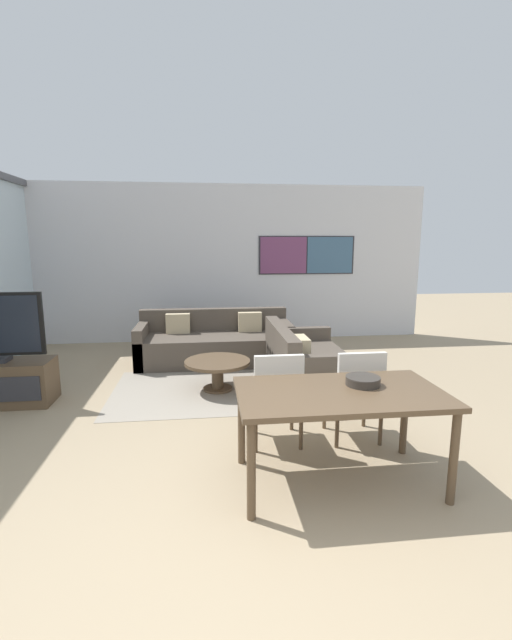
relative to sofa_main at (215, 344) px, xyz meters
The scene contains 10 objects.
ground_plane 4.41m from the sofa_main, 87.80° to the right, with size 24.00×24.00×0.00m, color #9E896B.
wall_back 1.86m from the sofa_main, 81.37° to the left, with size 7.53×0.09×2.80m.
area_rug 1.34m from the sofa_main, 90.00° to the right, with size 2.55×1.70×0.01m.
sofa_main is the anchor object (origin of this frame).
sofa_side 1.70m from the sofa_main, 50.24° to the right, with size 0.92×1.64×0.76m.
coffee_table 1.32m from the sofa_main, 90.00° to the right, with size 0.80×0.80×0.37m.
dining_table 3.59m from the sofa_main, 76.43° to the right, with size 1.51×0.85×0.72m.
dining_chair_left 2.86m from the sofa_main, 80.39° to the right, with size 0.46×0.46×0.86m.
dining_chair_centre 3.07m from the sofa_main, 66.96° to the right, with size 0.46×0.46×0.86m.
fruit_bowl 3.56m from the sofa_main, 72.73° to the right, with size 0.26×0.26×0.07m.
Camera 1 is at (-0.30, -1.96, 1.80)m, focal length 24.00 mm.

